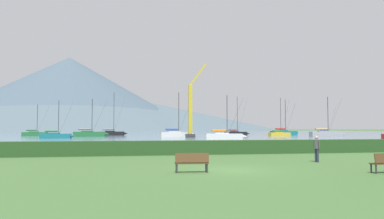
{
  "coord_description": "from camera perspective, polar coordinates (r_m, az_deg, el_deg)",
  "views": [
    {
      "loc": [
        -5.32,
        -17.72,
        2.14
      ],
      "look_at": [
        5.84,
        41.53,
        5.25
      ],
      "focal_mm": 33.68,
      "sensor_mm": 36.0,
      "label": 1
    }
  ],
  "objects": [
    {
      "name": "ground_plane",
      "position": [
        18.63,
        6.09,
        -9.53
      ],
      "size": [
        1000.0,
        1000.0,
        0.0
      ],
      "primitive_type": "plane",
      "color": "#477038"
    },
    {
      "name": "harbor_water",
      "position": [
        154.83,
        -8.71,
        -3.71
      ],
      "size": [
        320.0,
        246.0,
        0.0
      ],
      "primitive_type": "cube",
      "color": "slate",
      "rests_on": "ground_plane"
    },
    {
      "name": "hedge_line",
      "position": [
        29.25,
        -0.17,
        -6.04
      ],
      "size": [
        80.0,
        1.2,
        1.13
      ],
      "primitive_type": "cube",
      "color": "#284C23",
      "rests_on": "ground_plane"
    },
    {
      "name": "sailboat_slip_0",
      "position": [
        80.08,
        -20.71,
        -3.88
      ],
      "size": [
        7.01,
        2.09,
        7.91
      ],
      "rotation": [
        0.0,
        0.0,
        -0.0
      ],
      "color": "#19707A",
      "rests_on": "harbor_water"
    },
    {
      "name": "sailboat_slip_1",
      "position": [
        98.82,
        20.48,
        -3.58
      ],
      "size": [
        9.23,
        3.86,
        10.22
      ],
      "rotation": [
        0.0,
        0.0,
        -0.16
      ],
      "color": "#9E9EA3",
      "rests_on": "harbor_water"
    },
    {
      "name": "sailboat_slip_2",
      "position": [
        108.14,
        6.97,
        -3.72
      ],
      "size": [
        7.68,
        3.12,
        11.52
      ],
      "rotation": [
        0.0,
        0.0,
        -0.14
      ],
      "color": "black",
      "rests_on": "harbor_water"
    },
    {
      "name": "sailboat_slip_3",
      "position": [
        85.26,
        -2.46,
        -3.91
      ],
      "size": [
        8.56,
        2.79,
        10.6
      ],
      "rotation": [
        0.0,
        0.0,
        0.04
      ],
      "color": "white",
      "rests_on": "harbor_water"
    },
    {
      "name": "sailboat_slip_4",
      "position": [
        94.42,
        -15.9,
        -3.7
      ],
      "size": [
        8.94,
        3.07,
        9.47
      ],
      "rotation": [
        0.0,
        0.0,
        0.06
      ],
      "color": "#236B38",
      "rests_on": "harbor_water"
    },
    {
      "name": "sailboat_slip_6",
      "position": [
        101.32,
        13.69,
        -3.75
      ],
      "size": [
        6.79,
        2.4,
        10.43
      ],
      "rotation": [
        0.0,
        0.0,
        0.07
      ],
      "color": "gold",
      "rests_on": "harbor_water"
    },
    {
      "name": "sailboat_slip_8",
      "position": [
        113.42,
        14.36,
        -3.56
      ],
      "size": [
        9.2,
        3.06,
        10.87
      ],
      "rotation": [
        0.0,
        0.0,
        0.05
      ],
      "color": "#19707A",
      "rests_on": "harbor_water"
    },
    {
      "name": "sailboat_slip_9",
      "position": [
        114.5,
        20.57,
        -3.52
      ],
      "size": [
        7.48,
        2.36,
        9.7
      ],
      "rotation": [
        0.0,
        0.0,
        0.02
      ],
      "color": "#9E9EA3",
      "rests_on": "harbor_water"
    },
    {
      "name": "sailboat_slip_10",
      "position": [
        107.51,
        -12.56,
        -3.65
      ],
      "size": [
        8.29,
        2.92,
        12.55
      ],
      "rotation": [
        0.0,
        0.0,
        -0.07
      ],
      "color": "black",
      "rests_on": "harbor_water"
    },
    {
      "name": "sailboat_slip_11",
      "position": [
        68.72,
        5.19,
        -4.19
      ],
      "size": [
        8.01,
        3.61,
        8.38
      ],
      "rotation": [
        0.0,
        0.0,
        -0.2
      ],
      "color": "white",
      "rests_on": "harbor_water"
    },
    {
      "name": "sailboat_slip_12",
      "position": [
        107.58,
        -23.57,
        -3.52
      ],
      "size": [
        7.49,
        2.49,
        8.63
      ],
      "rotation": [
        0.0,
        0.0,
        0.05
      ],
      "color": "#236B38",
      "rests_on": "harbor_water"
    },
    {
      "name": "park_bench_under_tree",
      "position": [
        17.45,
        -0.03,
        -8.24
      ],
      "size": [
        1.65,
        0.6,
        0.95
      ],
      "rotation": [
        0.0,
        0.0,
        -0.08
      ],
      "color": "brown",
      "rests_on": "ground_plane"
    },
    {
      "name": "person_seated_viewer",
      "position": [
        24.03,
        19.13,
        -5.57
      ],
      "size": [
        0.36,
        0.56,
        1.65
      ],
      "rotation": [
        0.0,
        0.0,
        0.15
      ],
      "color": "#2D3347",
      "rests_on": "ground_plane"
    },
    {
      "name": "dock_crane",
      "position": [
        82.37,
        -0.18,
        -0.77
      ],
      "size": [
        4.82,
        2.0,
        17.15
      ],
      "color": "#333338",
      "rests_on": "ground_plane"
    },
    {
      "name": "distant_hill_west_ridge",
      "position": [
        376.44,
        -18.82,
        0.37
      ],
      "size": [
        310.98,
        310.98,
        45.82
      ],
      "primitive_type": "cone",
      "color": "slate",
      "rests_on": "ground_plane"
    },
    {
      "name": "distant_hill_central_peak",
      "position": [
        385.21,
        -18.93,
        2.4
      ],
      "size": [
        264.22,
        264.22,
        73.95
      ],
      "primitive_type": "cone",
      "color": "#4C6070",
      "rests_on": "ground_plane"
    },
    {
      "name": "distant_hill_east_ridge",
      "position": [
        414.77,
        -11.52,
        -0.55
      ],
      "size": [
        352.92,
        352.92,
        38.16
      ],
      "primitive_type": "cone",
      "color": "slate",
      "rests_on": "ground_plane"
    },
    {
      "name": "distant_hill_far_shoulder",
      "position": [
        384.35,
        -20.52,
        2.01
      ],
      "size": [
        201.52,
        201.52,
        68.22
      ],
      "primitive_type": "cone",
      "color": "#4C6070",
      "rests_on": "ground_plane"
    }
  ]
}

